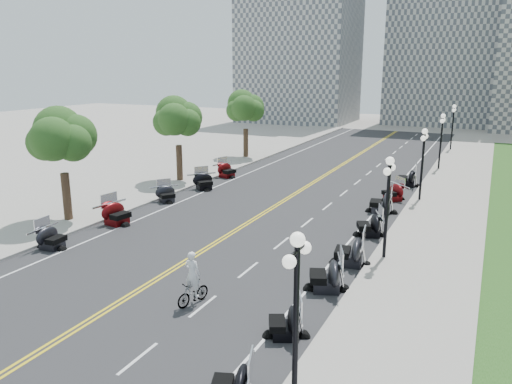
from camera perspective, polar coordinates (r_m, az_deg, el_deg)
The scene contains 49 objects.
ground at distance 24.87m, azimuth -7.57°, elevation -7.58°, with size 160.00×160.00×0.00m, color gray.
road at distance 33.22m, azimuth 1.84°, elevation -1.85°, with size 16.00×90.00×0.01m, color #333335.
centerline_yellow_a at distance 33.26m, azimuth 1.65°, elevation -1.81°, with size 0.12×90.00×0.00m, color yellow.
centerline_yellow_b at distance 33.17m, azimuth 2.03°, elevation -1.86°, with size 0.12×90.00×0.00m, color yellow.
edge_line_north at distance 31.31m, azimuth 12.64°, elevation -3.18°, with size 0.12×90.00×0.00m, color white.
edge_line_south at distance 36.17m, azimuth -7.48°, elevation -0.61°, with size 0.12×90.00×0.00m, color white.
lane_dash_4 at distance 17.40m, azimuth -13.33°, elevation -18.00°, with size 0.12×2.00×0.00m, color white.
lane_dash_5 at distance 20.21m, azimuth -6.08°, elevation -12.84°, with size 0.12×2.00×0.00m, color white.
lane_dash_6 at distance 23.38m, azimuth -0.90°, elevation -8.88°, with size 0.12×2.00×0.00m, color white.
lane_dash_7 at distance 26.77m, azimuth 2.94°, elevation -5.84°, with size 0.12×2.00×0.00m, color white.
lane_dash_8 at distance 30.31m, azimuth 5.86°, elevation -3.49°, with size 0.12×2.00×0.00m, color white.
lane_dash_9 at distance 33.95m, azimuth 8.16°, elevation -1.62°, with size 0.12×2.00×0.00m, color white.
lane_dash_10 at distance 37.66m, azimuth 10.01°, elevation -0.11°, with size 0.12×2.00×0.00m, color white.
lane_dash_11 at distance 41.43m, azimuth 11.52°, elevation 1.12°, with size 0.12×2.00×0.00m, color white.
lane_dash_12 at distance 45.24m, azimuth 12.78°, elevation 2.14°, with size 0.12×2.00×0.00m, color white.
lane_dash_13 at distance 49.08m, azimuth 13.84°, elevation 3.01°, with size 0.12×2.00×0.00m, color white.
lane_dash_14 at distance 52.94m, azimuth 14.75°, elevation 3.75°, with size 0.12×2.00×0.00m, color white.
lane_dash_15 at distance 56.82m, azimuth 15.54°, elevation 4.38°, with size 0.12×2.00×0.00m, color white.
lane_dash_16 at distance 60.72m, azimuth 16.23°, elevation 4.94°, with size 0.12×2.00×0.00m, color white.
lane_dash_17 at distance 64.62m, azimuth 16.83°, elevation 5.42°, with size 0.12×2.00×0.00m, color white.
lane_dash_18 at distance 68.54m, azimuth 17.37°, elevation 5.85°, with size 0.12×2.00×0.00m, color white.
lane_dash_19 at distance 72.47m, azimuth 17.85°, elevation 6.24°, with size 0.12×2.00×0.00m, color white.
sidewalk_north at distance 30.71m, azimuth 20.12°, elevation -3.94°, with size 5.00×90.00×0.15m, color #9E9991.
sidewalk_south at distance 38.49m, azimuth -12.61°, elevation 0.16°, with size 5.00×90.00×0.15m, color #9E9991.
distant_block_a at distance 86.98m, azimuth 5.01°, elevation 16.65°, with size 18.00×14.00×26.00m, color gray.
distant_block_b at distance 87.88m, azimuth 20.71°, elevation 17.11°, with size 16.00×12.00×30.00m, color gray.
street_lamp_1 at distance 13.69m, azimuth 4.57°, elevation -14.55°, with size 0.50×1.20×4.90m, color black, non-canonical shape.
street_lamp_2 at distance 24.52m, azimuth 14.74°, elevation -1.84°, with size 0.50×1.20×4.90m, color black, non-canonical shape.
street_lamp_3 at distance 36.10m, azimuth 18.46°, elevation 2.96°, with size 0.50×1.20×4.90m, color black, non-canonical shape.
street_lamp_4 at distance 47.89m, azimuth 20.37°, elevation 5.41°, with size 0.50×1.20×4.90m, color black, non-canonical shape.
street_lamp_5 at distance 59.76m, azimuth 21.53°, elevation 6.89°, with size 0.50×1.20×4.90m, color black, non-canonical shape.
tree_2 at distance 31.48m, azimuth -21.33°, elevation 5.14°, with size 4.80×4.80×9.20m, color #235619, non-canonical shape.
tree_3 at distance 40.56m, azimuth -8.91°, elevation 7.75°, with size 4.80×4.80×9.20m, color #235619, non-canonical shape.
tree_4 at distance 50.86m, azimuth -1.20°, elevation 9.19°, with size 4.80×4.80×9.20m, color #235619, non-canonical shape.
motorcycle_n_3 at distance 14.79m, azimuth -2.76°, elevation -21.05°, with size 1.83×1.83×1.28m, color black, non-canonical shape.
motorcycle_n_4 at distance 17.86m, azimuth 3.38°, elevation -14.44°, with size 1.78×1.78×1.25m, color black, non-canonical shape.
motorcycle_n_5 at distance 21.34m, azimuth 8.03°, elevation -9.21°, with size 2.13×2.13×1.49m, color black, non-canonical shape.
motorcycle_n_6 at distance 24.11m, azimuth 10.69°, elevation -6.50°, with size 2.16×2.16×1.51m, color black, non-canonical shape.
motorcycle_n_7 at distance 28.35m, azimuth 12.86°, elevation -3.56°, with size 2.02×2.02×1.41m, color black, non-canonical shape.
motorcycle_n_8 at distance 33.00m, azimuth 14.13°, elevation -1.01°, with size 2.19×2.19×1.54m, color black, non-canonical shape.
motorcycle_n_9 at distance 36.21m, azimuth 15.39°, elevation 0.09°, with size 1.92×1.92×1.34m, color #590A0C, non-canonical shape.
motorcycle_n_10 at distance 40.87m, azimuth 16.91°, elevation 1.67°, with size 2.14×2.14×1.50m, color black, non-canonical shape.
motorcycle_s_5 at distance 27.84m, azimuth -22.35°, elevation -4.74°, with size 1.86×1.86×1.30m, color black, non-canonical shape.
motorcycle_s_6 at distance 30.77m, azimuth -15.65°, elevation -2.26°, with size 2.12×2.12×1.48m, color #590A0C, non-canonical shape.
motorcycle_s_7 at distance 35.13m, azimuth -10.21°, elevation -0.13°, with size 1.78×1.78×1.25m, color black, non-canonical shape.
motorcycle_s_8 at distance 38.27m, azimuth -5.99°, elevation 1.30°, with size 1.98×1.98×1.39m, color black, non-canonical shape.
motorcycle_s_9 at distance 42.35m, azimuth -3.35°, elevation 2.60°, with size 1.96×1.96×1.37m, color #590A0C, non-canonical shape.
bicycle at distance 20.23m, azimuth -7.21°, elevation -11.37°, with size 0.45×1.61×0.97m, color #A51414.
cyclist_rider at distance 19.66m, azimuth -7.34°, elevation -7.63°, with size 0.68×0.45×1.87m, color silver.
Camera 1 is at (12.81, -19.25, 9.17)m, focal length 35.00 mm.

